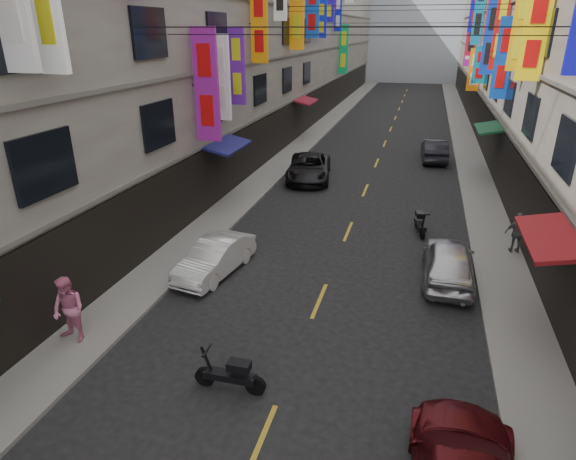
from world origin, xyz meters
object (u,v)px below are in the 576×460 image
Objects in this scene: pedestrian_rfar at (518,233)px; car_right_mid at (449,261)px; car_left_mid at (215,257)px; car_left_far at (309,167)px; pedestrian_lfar at (69,310)px; scooter_far_right at (420,223)px; scooter_crossing at (231,375)px; car_right_far at (434,150)px.

car_right_mid is at bearing 41.29° from pedestrian_rfar.
car_left_far reaches higher than car_left_mid.
car_left_mid is 2.35× the size of pedestrian_rfar.
pedestrian_lfar reaches higher than car_left_far.
scooter_far_right is 9.10m from car_left_mid.
car_right_mid is at bearing -36.75° from scooter_crossing.
car_left_mid is 5.40m from pedestrian_lfar.
car_right_mid reaches higher than car_right_far.
car_left_far reaches higher than scooter_far_right.
scooter_crossing is 0.43× the size of car_right_mid.
pedestrian_lfar is (-9.70, -23.69, 0.37)m from car_right_far.
scooter_crossing is at bearing 75.29° from car_right_far.
pedestrian_rfar is (3.62, -1.30, 0.49)m from scooter_far_right.
car_right_mid is at bearing -64.16° from car_left_far.
car_left_mid is 12.33m from car_left_far.
car_right_far is 2.25× the size of pedestrian_lfar.
car_left_mid is 0.88× the size of car_right_far.
scooter_far_right is at bearing -25.68° from pedestrian_rfar.
car_right_far is at bearing 77.03° from car_left_mid.
car_left_far is (-2.25, 17.83, 0.27)m from scooter_crossing.
car_left_far is at bearing -43.70° from pedestrian_rfar.
car_left_mid is at bearing -101.86° from car_left_far.
car_left_far is at bearing 6.08° from scooter_crossing.
pedestrian_lfar reaches higher than car_right_far.
pedestrian_lfar is at bearing 82.21° from scooter_crossing.
car_right_far is at bearing 77.69° from pedestrian_lfar.
car_left_far is 12.70m from pedestrian_rfar.
car_left_far is 2.66× the size of pedestrian_lfar.
scooter_crossing is 6.19m from car_left_mid.
car_left_mid is (-6.98, -5.83, 0.18)m from scooter_far_right.
car_left_far reaches higher than scooter_crossing.
scooter_crossing and scooter_far_right have the same top height.
car_left_far is (-6.42, 6.48, 0.27)m from scooter_far_right.
pedestrian_rfar is at bearing 98.41° from car_right_far.
car_right_mid is 2.60× the size of pedestrian_rfar.
scooter_crossing is 12.10m from scooter_far_right.
scooter_far_right is 0.93× the size of pedestrian_lfar.
car_left_far is 17.47m from pedestrian_lfar.
car_left_mid reaches higher than scooter_far_right.
scooter_far_right is at bearing -21.28° from scooter_crossing.
car_right_far is at bearing -12.25° from scooter_crossing.
pedestrian_rfar reaches higher than car_left_far.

